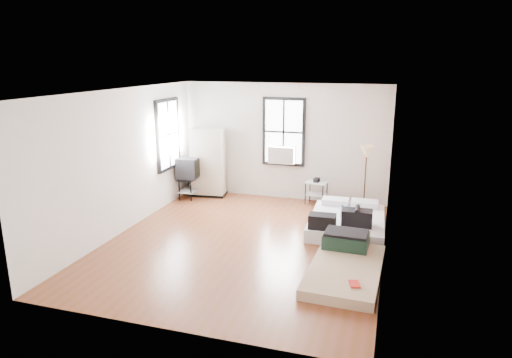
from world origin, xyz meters
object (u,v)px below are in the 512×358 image
(wardrobe, at_px, (208,163))
(floor_lamp, at_px, (367,156))
(tv_stand, at_px, (189,169))
(mattress_main, at_px, (347,221))
(mattress_bare, at_px, (345,262))
(side_table, at_px, (316,187))

(wardrobe, xyz_separation_m, floor_lamp, (3.82, 0.00, 0.42))
(wardrobe, xyz_separation_m, tv_stand, (-0.37, -0.32, -0.11))
(mattress_main, distance_m, tv_stand, 4.14)
(mattress_bare, distance_m, wardrobe, 5.05)
(floor_lamp, bearing_deg, wardrobe, 180.00)
(mattress_main, bearing_deg, tv_stand, 162.66)
(mattress_main, xyz_separation_m, wardrobe, (-3.59, 1.40, 0.67))
(mattress_main, height_order, floor_lamp, floor_lamp)
(mattress_bare, height_order, floor_lamp, floor_lamp)
(wardrobe, distance_m, side_table, 2.75)
(mattress_main, bearing_deg, mattress_bare, -86.43)
(floor_lamp, bearing_deg, mattress_bare, -90.83)
(mattress_bare, bearing_deg, floor_lamp, 91.33)
(mattress_bare, xyz_separation_m, tv_stand, (-4.15, 2.96, 0.60))
(wardrobe, relative_size, side_table, 2.65)
(wardrobe, distance_m, tv_stand, 0.50)
(mattress_main, distance_m, side_table, 1.73)
(side_table, relative_size, tv_stand, 0.63)
(side_table, bearing_deg, mattress_main, -59.18)
(mattress_bare, relative_size, floor_lamp, 1.42)
(mattress_bare, bearing_deg, side_table, 109.75)
(floor_lamp, relative_size, tv_stand, 1.45)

